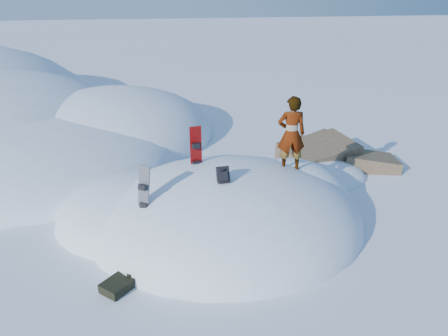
{
  "coord_description": "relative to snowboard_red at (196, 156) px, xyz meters",
  "views": [
    {
      "loc": [
        -1.46,
        -9.65,
        5.87
      ],
      "look_at": [
        -0.05,
        0.3,
        1.44
      ],
      "focal_mm": 35.0,
      "sensor_mm": 36.0,
      "label": 1
    }
  ],
  "objects": [
    {
      "name": "snowboard_dark",
      "position": [
        -1.32,
        -1.61,
        -0.27
      ],
      "size": [
        0.4,
        0.4,
        1.48
      ],
      "rotation": [
        0.0,
        0.0,
        -0.61
      ],
      "color": "black",
      "rests_on": "snow_mound"
    },
    {
      "name": "backpack",
      "position": [
        0.52,
        -1.33,
        0.04
      ],
      "size": [
        0.31,
        0.4,
        0.47
      ],
      "rotation": [
        0.0,
        0.0,
        0.07
      ],
      "color": "black",
      "rests_on": "snow_mound"
    },
    {
      "name": "snow_mound",
      "position": [
        0.53,
        -0.56,
        -1.6
      ],
      "size": [
        8.0,
        6.0,
        3.0
      ],
      "color": "white",
      "rests_on": "ground"
    },
    {
      "name": "ground",
      "position": [
        0.71,
        -0.8,
        -1.6
      ],
      "size": [
        120.0,
        120.0,
        0.0
      ],
      "primitive_type": "plane",
      "color": "white",
      "rests_on": "ground"
    },
    {
      "name": "person",
      "position": [
        2.42,
        -0.3,
        0.59
      ],
      "size": [
        0.77,
        0.55,
        1.97
      ],
      "primitive_type": "imported",
      "rotation": [
        0.0,
        0.0,
        3.04
      ],
      "color": "slate",
      "rests_on": "snow_mound"
    },
    {
      "name": "gear_pile",
      "position": [
        -1.81,
        -2.99,
        -1.47
      ],
      "size": [
        0.96,
        0.85,
        0.25
      ],
      "rotation": [
        0.0,
        0.0,
        0.84
      ],
      "color": "black",
      "rests_on": "ground"
    },
    {
      "name": "snowboard_red",
      "position": [
        0.0,
        0.0,
        0.0
      ],
      "size": [
        0.31,
        0.2,
        1.65
      ],
      "rotation": [
        0.0,
        0.0,
        0.22
      ],
      "color": "red",
      "rests_on": "snow_mound"
    },
    {
      "name": "rock_outcrop",
      "position": [
        4.42,
        2.21,
        -1.58
      ],
      "size": [
        4.68,
        4.41,
        1.68
      ],
      "color": "olive",
      "rests_on": "ground"
    }
  ]
}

